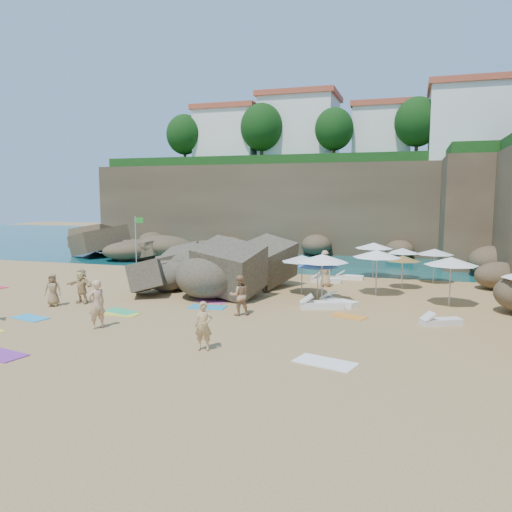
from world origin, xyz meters
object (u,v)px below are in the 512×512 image
(parasol_0, at_px, (274,249))
(parasol_1, at_px, (374,246))
(parasol_2, at_px, (435,252))
(person_stand_4, at_px, (325,272))
(rock_outcrop, at_px, (213,292))
(person_stand_2, at_px, (325,261))
(person_stand_6, at_px, (97,304))
(flag_pole, at_px, (137,234))
(person_stand_3, at_px, (266,278))
(person_stand_1, at_px, (239,295))
(person_stand_5, at_px, (224,263))
(lounger_0, at_px, (350,277))

(parasol_0, bearing_deg, parasol_1, 16.89)
(parasol_2, xyz_separation_m, person_stand_4, (-6.00, -3.03, -1.04))
(parasol_0, relative_size, parasol_2, 0.96)
(rock_outcrop, bearing_deg, parasol_1, 43.34)
(parasol_2, distance_m, person_stand_2, 7.43)
(person_stand_6, bearing_deg, flag_pole, -125.83)
(parasol_2, relative_size, person_stand_3, 1.35)
(person_stand_6, bearing_deg, person_stand_2, -171.37)
(parasol_1, relative_size, person_stand_4, 1.37)
(parasol_0, bearing_deg, flag_pole, 166.55)
(person_stand_6, bearing_deg, person_stand_4, 177.14)
(person_stand_3, bearing_deg, rock_outcrop, 130.71)
(flag_pole, bearing_deg, person_stand_3, -31.94)
(parasol_1, distance_m, person_stand_1, 13.06)
(person_stand_5, height_order, person_stand_6, person_stand_6)
(person_stand_1, distance_m, person_stand_2, 13.50)
(flag_pole, xyz_separation_m, person_stand_6, (8.08, -16.69, -1.36))
(parasol_0, relative_size, person_stand_1, 1.18)
(parasol_2, bearing_deg, person_stand_1, -127.51)
(person_stand_3, height_order, person_stand_5, person_stand_5)
(parasol_0, relative_size, person_stand_3, 1.29)
(parasol_0, height_order, person_stand_3, parasol_0)
(flag_pole, xyz_separation_m, lounger_0, (16.22, -2.10, -2.20))
(parasol_2, height_order, person_stand_2, parasol_2)
(lounger_0, distance_m, person_stand_1, 11.44)
(parasol_2, bearing_deg, person_stand_4, -153.19)
(flag_pole, bearing_deg, parasol_1, -2.91)
(person_stand_1, height_order, person_stand_6, person_stand_6)
(person_stand_2, height_order, person_stand_3, person_stand_3)
(rock_outcrop, distance_m, person_stand_4, 6.56)
(lounger_0, bearing_deg, person_stand_6, -117.23)
(person_stand_1, height_order, person_stand_3, person_stand_1)
(flag_pole, bearing_deg, person_stand_4, -18.34)
(rock_outcrop, bearing_deg, lounger_0, 43.55)
(person_stand_2, distance_m, person_stand_6, 18.21)
(person_stand_2, xyz_separation_m, person_stand_5, (-5.74, -4.25, 0.22))
(rock_outcrop, relative_size, lounger_0, 4.09)
(flag_pole, distance_m, person_stand_5, 9.39)
(flag_pole, xyz_separation_m, person_stand_5, (8.48, -3.81, -1.37))
(flag_pole, bearing_deg, parasol_2, -5.38)
(person_stand_2, height_order, person_stand_5, person_stand_5)
(parasol_1, relative_size, person_stand_5, 1.23)
(person_stand_3, bearing_deg, parasol_2, -29.35)
(person_stand_6, bearing_deg, person_stand_3, -177.41)
(parasol_2, xyz_separation_m, person_stand_5, (-12.67, -1.81, -0.93))
(parasol_2, bearing_deg, person_stand_6, -131.63)
(person_stand_1, xyz_separation_m, person_stand_6, (-4.64, -3.72, 0.08))
(person_stand_2, height_order, person_stand_4, person_stand_4)
(parasol_1, distance_m, person_stand_2, 3.81)
(parasol_2, bearing_deg, person_stand_3, -146.71)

